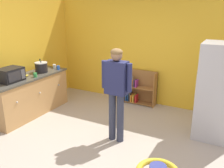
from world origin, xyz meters
The scene contains 14 objects.
ground_plane centered at (0.00, 0.00, 0.00)m, with size 12.00×12.00×0.00m, color #AFA496.
back_wall centered at (0.00, 2.33, 1.35)m, with size 5.20×0.06×2.70m, color yellow.
left_side_wall centered at (-2.63, 0.80, 1.35)m, with size 0.06×2.99×2.70m, color yellow.
kitchen_counter centered at (-2.20, 0.39, 0.45)m, with size 0.65×1.94×0.90m.
refrigerator centered at (1.64, 1.24, 0.89)m, with size 0.73×0.68×1.78m.
bookshelf centered at (-0.26, 2.14, 0.37)m, with size 0.80×0.28×0.85m.
standing_person centered at (0.07, 0.26, 1.03)m, with size 0.57×0.22×1.71m.
microwave centered at (-2.20, -0.06, 1.04)m, with size 0.37×0.48×0.28m.
crock_pot centered at (-2.15, 0.77, 1.02)m, with size 0.29×0.29×0.27m.
banana_bunch centered at (-2.18, 0.31, 0.93)m, with size 0.12×0.16×0.04m.
green_glass_bottle centered at (-2.42, 1.02, 1.00)m, with size 0.07×0.07×0.25m.
green_cup centered at (-1.98, 0.40, 0.95)m, with size 0.08×0.08×0.10m, color green.
white_cup centered at (-2.17, 1.24, 0.95)m, with size 0.08×0.08×0.10m, color white.
blue_cup centered at (-1.98, 1.16, 0.95)m, with size 0.08×0.08×0.10m, color blue.
Camera 1 is at (1.86, -3.30, 2.36)m, focal length 38.77 mm.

